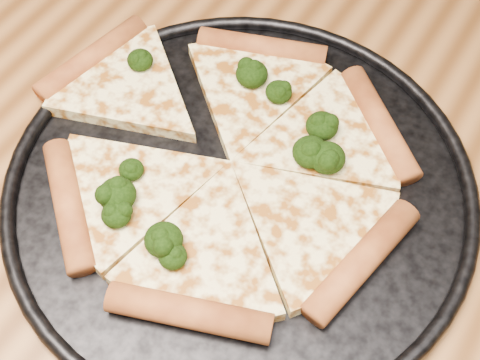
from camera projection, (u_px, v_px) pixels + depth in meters
The scene contains 4 objects.
dining_table at pixel (219, 256), 0.64m from camera, with size 1.20×0.90×0.75m.
pizza_pan at pixel (240, 185), 0.57m from camera, with size 0.41×0.41×0.02m.
pizza at pixel (225, 158), 0.58m from camera, with size 0.37×0.33×0.02m.
broccoli_florets at pixel (227, 154), 0.56m from camera, with size 0.23×0.22×0.02m.
Camera 1 is at (0.17, -0.24, 1.24)m, focal length 49.09 mm.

